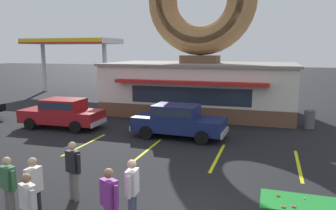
% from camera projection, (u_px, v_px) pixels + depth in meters
% --- Properties ---
extents(donut_shop_building, '(12.30, 6.75, 10.96)m').
position_uv_depth(donut_shop_building, '(200.00, 57.00, 21.60)').
color(donut_shop_building, brown).
rests_on(donut_shop_building, ground).
extents(putting_mat, '(3.30, 1.27, 0.03)m').
position_uv_depth(putting_mat, '(323.00, 206.00, 8.92)').
color(putting_mat, '#1E842D').
rests_on(putting_mat, ground).
extents(mini_donut_near_left, '(0.13, 0.13, 0.04)m').
position_uv_depth(mini_donut_near_left, '(278.00, 195.00, 9.48)').
color(mini_donut_near_left, '#A5724C').
rests_on(mini_donut_near_left, putting_mat).
extents(mini_donut_near_right, '(0.13, 0.13, 0.04)m').
position_uv_depth(mini_donut_near_right, '(293.00, 206.00, 8.82)').
color(mini_donut_near_right, '#D8667F').
rests_on(mini_donut_near_right, putting_mat).
extents(mini_donut_mid_right, '(0.13, 0.13, 0.04)m').
position_uv_depth(mini_donut_mid_right, '(283.00, 207.00, 8.81)').
color(mini_donut_mid_right, '#D17F47').
rests_on(mini_donut_mid_right, putting_mat).
extents(golf_ball, '(0.04, 0.04, 0.04)m').
position_uv_depth(golf_ball, '(305.00, 198.00, 9.29)').
color(golf_ball, white).
rests_on(golf_ball, putting_mat).
extents(car_red, '(4.61, 2.09, 1.60)m').
position_uv_depth(car_red, '(62.00, 112.00, 17.80)').
color(car_red, maroon).
rests_on(car_red, ground).
extents(car_navy, '(4.63, 2.13, 1.60)m').
position_uv_depth(car_navy, '(178.00, 120.00, 15.87)').
color(car_navy, navy).
rests_on(car_navy, ground).
extents(pedestrian_blue_sweater_man, '(0.57, 0.35, 1.60)m').
position_uv_depth(pedestrian_blue_sweater_man, '(8.00, 185.00, 8.19)').
color(pedestrian_blue_sweater_man, slate).
rests_on(pedestrian_blue_sweater_man, ground).
extents(pedestrian_hooded_kid, '(0.27, 0.59, 1.66)m').
position_uv_depth(pedestrian_hooded_kid, '(132.00, 189.00, 7.81)').
color(pedestrian_hooded_kid, '#474C66').
rests_on(pedestrian_hooded_kid, ground).
extents(pedestrian_leather_jacket_man, '(0.54, 0.39, 1.69)m').
position_uv_depth(pedestrian_leather_jacket_man, '(109.00, 201.00, 7.18)').
color(pedestrian_leather_jacket_man, slate).
rests_on(pedestrian_leather_jacket_man, ground).
extents(pedestrian_clipboard_woman, '(0.25, 0.60, 1.69)m').
position_uv_depth(pedestrian_clipboard_woman, '(34.00, 187.00, 7.88)').
color(pedestrian_clipboard_woman, '#232328').
rests_on(pedestrian_clipboard_woman, ground).
extents(pedestrian_beanie_man, '(0.54, 0.39, 1.60)m').
position_uv_depth(pedestrian_beanie_man, '(28.00, 205.00, 7.10)').
color(pedestrian_beanie_man, '#7F7056').
rests_on(pedestrian_beanie_man, ground).
extents(pedestrian_crossing_woman, '(0.57, 0.36, 1.70)m').
position_uv_depth(pedestrian_crossing_woman, '(73.00, 168.00, 9.16)').
color(pedestrian_crossing_woman, slate).
rests_on(pedestrian_crossing_woman, ground).
extents(trash_bin, '(0.57, 0.57, 0.97)m').
position_uv_depth(trash_bin, '(309.00, 119.00, 17.76)').
color(trash_bin, '#51565B').
rests_on(trash_bin, ground).
extents(gas_station_canopy, '(9.00, 4.46, 5.30)m').
position_uv_depth(gas_station_canopy, '(72.00, 43.00, 32.13)').
color(gas_station_canopy, silver).
rests_on(gas_station_canopy, ground).
extents(parking_stripe_far_left, '(0.12, 3.60, 0.01)m').
position_uv_depth(parking_stripe_far_left, '(85.00, 144.00, 14.80)').
color(parking_stripe_far_left, yellow).
rests_on(parking_stripe_far_left, ground).
extents(parking_stripe_left, '(0.12, 3.60, 0.01)m').
position_uv_depth(parking_stripe_left, '(147.00, 150.00, 13.91)').
color(parking_stripe_left, yellow).
rests_on(parking_stripe_left, ground).
extents(parking_stripe_mid_left, '(0.12, 3.60, 0.01)m').
position_uv_depth(parking_stripe_mid_left, '(218.00, 157.00, 13.02)').
color(parking_stripe_mid_left, yellow).
rests_on(parking_stripe_mid_left, ground).
extents(parking_stripe_centre, '(0.12, 3.60, 0.01)m').
position_uv_depth(parking_stripe_centre, '(298.00, 165.00, 12.12)').
color(parking_stripe_centre, yellow).
rests_on(parking_stripe_centre, ground).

